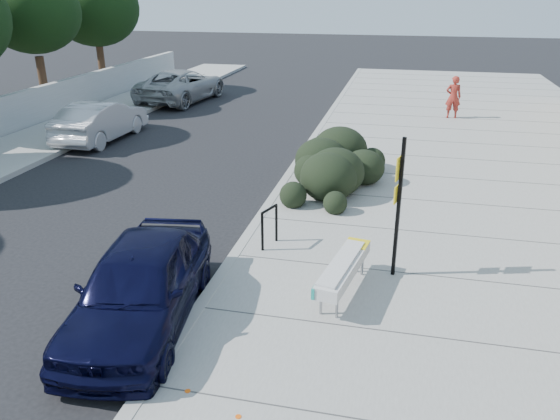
{
  "coord_description": "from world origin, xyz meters",
  "views": [
    {
      "loc": [
        3.11,
        -7.42,
        5.17
      ],
      "look_at": [
        0.84,
        2.52,
        1.0
      ],
      "focal_mm": 35.0,
      "sensor_mm": 36.0,
      "label": 1
    }
  ],
  "objects": [
    {
      "name": "wagon_silver",
      "position": [
        -7.5,
        10.04,
        0.71
      ],
      "size": [
        1.62,
        4.37,
        1.43
      ],
      "primitive_type": "imported",
      "rotation": [
        0.0,
        0.0,
        3.12
      ],
      "color": "#B1B1B6",
      "rests_on": "ground"
    },
    {
      "name": "curb_near",
      "position": [
        0.0,
        5.0,
        0.08
      ],
      "size": [
        0.22,
        50.0,
        0.17
      ],
      "primitive_type": "cube",
      "color": "#9E9E99",
      "rests_on": "ground"
    },
    {
      "name": "bench",
      "position": [
        2.32,
        1.0,
        0.64
      ],
      "size": [
        0.79,
        2.1,
        0.62
      ],
      "rotation": [
        0.0,
        0.0,
        -0.18
      ],
      "color": "gray",
      "rests_on": "sidewalk_near"
    },
    {
      "name": "bike_rack",
      "position": [
        0.6,
        2.59,
        0.66
      ],
      "size": [
        0.23,
        0.56,
        0.85
      ],
      "rotation": [
        0.0,
        0.0,
        -0.34
      ],
      "color": "black",
      "rests_on": "sidewalk_near"
    },
    {
      "name": "tree_far_f",
      "position": [
        -12.5,
        19.0,
        4.19
      ],
      "size": [
        4.4,
        4.4,
        6.07
      ],
      "color": "#332114",
      "rests_on": "ground"
    },
    {
      "name": "sidewalk_near",
      "position": [
        5.6,
        5.0,
        0.07
      ],
      "size": [
        11.2,
        50.0,
        0.15
      ],
      "primitive_type": "cube",
      "color": "gray",
      "rests_on": "ground"
    },
    {
      "name": "hedge",
      "position": [
        1.5,
        6.56,
        0.88
      ],
      "size": [
        3.08,
        4.3,
        1.46
      ],
      "primitive_type": "ellipsoid",
      "rotation": [
        0.0,
        0.0,
        -0.33
      ],
      "color": "black",
      "rests_on": "sidewalk_near"
    },
    {
      "name": "suv_silver",
      "position": [
        -7.5,
        17.6,
        0.77
      ],
      "size": [
        3.17,
        5.77,
        1.53
      ],
      "primitive_type": "imported",
      "rotation": [
        0.0,
        0.0,
        3.02
      ],
      "color": "#989B9E",
      "rests_on": "ground"
    },
    {
      "name": "tree_far_e",
      "position": [
        -12.5,
        14.0,
        4.18
      ],
      "size": [
        4.0,
        4.0,
        5.9
      ],
      "color": "#332114",
      "rests_on": "ground"
    },
    {
      "name": "pedestrian",
      "position": [
        5.04,
        16.0,
        1.01
      ],
      "size": [
        0.66,
        0.46,
        1.71
      ],
      "primitive_type": "imported",
      "rotation": [
        0.0,
        0.0,
        3.23
      ],
      "color": "maroon",
      "rests_on": "sidewalk_near"
    },
    {
      "name": "ground",
      "position": [
        0.0,
        0.0,
        0.0
      ],
      "size": [
        120.0,
        120.0,
        0.0
      ],
      "primitive_type": "plane",
      "color": "black",
      "rests_on": "ground"
    },
    {
      "name": "sedan_navy",
      "position": [
        -0.8,
        -0.44,
        0.72
      ],
      "size": [
        2.26,
        4.41,
        1.44
      ],
      "primitive_type": "imported",
      "rotation": [
        0.0,
        0.0,
        0.14
      ],
      "color": "black",
      "rests_on": "ground"
    },
    {
      "name": "sign_post",
      "position": [
        3.15,
        1.9,
        1.65
      ],
      "size": [
        0.14,
        0.3,
        2.65
      ],
      "rotation": [
        0.0,
        0.0,
        -0.29
      ],
      "color": "black",
      "rests_on": "sidewalk_near"
    }
  ]
}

